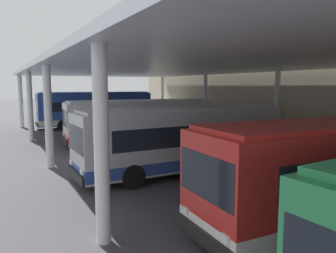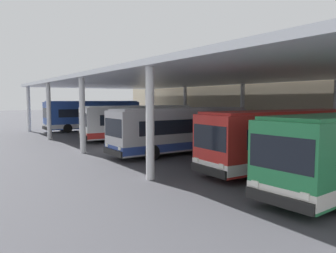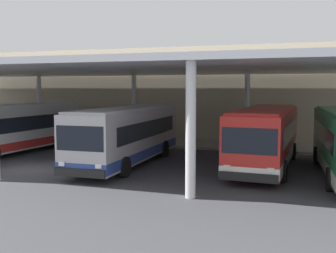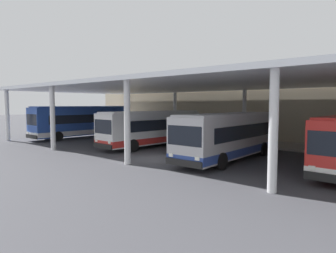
{
  "view_description": "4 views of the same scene",
  "coord_description": "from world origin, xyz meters",
  "px_view_note": "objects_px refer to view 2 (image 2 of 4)",
  "views": [
    {
      "loc": [
        17.44,
        -4.91,
        4.2
      ],
      "look_at": [
        -0.74,
        4.81,
        1.62
      ],
      "focal_mm": 34.89,
      "sensor_mm": 36.0,
      "label": 1
    },
    {
      "loc": [
        22.16,
        -10.21,
        3.75
      ],
      "look_at": [
        1.65,
        3.64,
        1.68
      ],
      "focal_mm": 34.67,
      "sensor_mm": 36.0,
      "label": 2
    },
    {
      "loc": [
        13.31,
        -17.29,
        4.23
      ],
      "look_at": [
        5.94,
        4.63,
        2.03
      ],
      "focal_mm": 43.29,
      "sensor_mm": 36.0,
      "label": 3
    },
    {
      "loc": [
        14.02,
        -14.88,
        3.76
      ],
      "look_at": [
        -1.11,
        2.71,
        2.04
      ],
      "focal_mm": 31.76,
      "sensor_mm": 36.0,
      "label": 4
    }
  ],
  "objects_px": {
    "bus_second_bay": "(138,122)",
    "trash_bin": "(234,132)",
    "bench_waiting": "(254,135)",
    "bus_nearest_bay": "(93,115)",
    "bus_middle_bay": "(182,130)",
    "bus_far_bay": "(285,139)"
  },
  "relations": [
    {
      "from": "bus_second_bay",
      "to": "trash_bin",
      "type": "relative_size",
      "value": 10.88
    },
    {
      "from": "bus_second_bay",
      "to": "trash_bin",
      "type": "bearing_deg",
      "value": 56.08
    },
    {
      "from": "trash_bin",
      "to": "bench_waiting",
      "type": "bearing_deg",
      "value": -0.25
    },
    {
      "from": "bus_nearest_bay",
      "to": "bus_middle_bay",
      "type": "height_order",
      "value": "bus_nearest_bay"
    },
    {
      "from": "bus_nearest_bay",
      "to": "bench_waiting",
      "type": "relative_size",
      "value": 6.33
    },
    {
      "from": "bus_far_bay",
      "to": "trash_bin",
      "type": "xyz_separation_m",
      "value": [
        -10.83,
        7.22,
        -0.98
      ]
    },
    {
      "from": "bus_far_bay",
      "to": "bench_waiting",
      "type": "xyz_separation_m",
      "value": [
        -8.48,
        7.21,
        -0.99
      ]
    },
    {
      "from": "trash_bin",
      "to": "bus_middle_bay",
      "type": "bearing_deg",
      "value": -68.27
    },
    {
      "from": "bus_far_bay",
      "to": "bus_second_bay",
      "type": "bearing_deg",
      "value": -179.14
    },
    {
      "from": "bench_waiting",
      "to": "bus_middle_bay",
      "type": "bearing_deg",
      "value": -82.71
    },
    {
      "from": "bus_nearest_bay",
      "to": "bus_middle_bay",
      "type": "bearing_deg",
      "value": -3.25
    },
    {
      "from": "bus_second_bay",
      "to": "bench_waiting",
      "type": "bearing_deg",
      "value": 45.32
    },
    {
      "from": "bus_middle_bay",
      "to": "trash_bin",
      "type": "xyz_separation_m",
      "value": [
        -3.46,
        8.68,
        -0.98
      ]
    },
    {
      "from": "bus_middle_bay",
      "to": "bus_second_bay",
      "type": "bearing_deg",
      "value": 171.81
    },
    {
      "from": "bus_nearest_bay",
      "to": "bus_middle_bay",
      "type": "distance_m",
      "value": 19.56
    },
    {
      "from": "bus_nearest_bay",
      "to": "bus_far_bay",
      "type": "relative_size",
      "value": 1.07
    },
    {
      "from": "bus_far_bay",
      "to": "trash_bin",
      "type": "distance_m",
      "value": 13.06
    },
    {
      "from": "bus_second_bay",
      "to": "bus_far_bay",
      "type": "relative_size",
      "value": 1.0
    },
    {
      "from": "bus_nearest_bay",
      "to": "bus_second_bay",
      "type": "relative_size",
      "value": 1.07
    },
    {
      "from": "bus_nearest_bay",
      "to": "bus_middle_bay",
      "type": "relative_size",
      "value": 1.08
    },
    {
      "from": "bus_second_bay",
      "to": "bench_waiting",
      "type": "relative_size",
      "value": 5.92
    },
    {
      "from": "bus_middle_bay",
      "to": "bench_waiting",
      "type": "bearing_deg",
      "value": 97.29
    }
  ]
}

